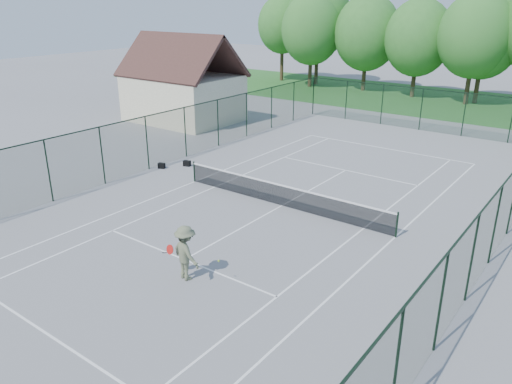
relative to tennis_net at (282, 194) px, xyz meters
The scene contains 10 objects.
ground 0.58m from the tennis_net, ahead, with size 140.00×140.00×0.00m, color gray.
grass_far 30.01m from the tennis_net, 90.00° to the left, with size 80.00×16.00×0.01m, color #2E6E29.
court_lines 0.57m from the tennis_net, ahead, with size 11.05×23.85×0.01m.
tennis_net is the anchor object (origin of this frame).
fence_enclosure 0.98m from the tennis_net, ahead, with size 18.05×36.05×3.02m.
utility_building 19.04m from the tennis_net, 147.99° to the left, with size 8.60×6.27×6.63m.
tree_line_far 30.48m from the tennis_net, 90.00° to the left, with size 39.40×6.40×9.70m.
sports_bag_a 8.55m from the tennis_net, behind, with size 0.38×0.23×0.31m, color black.
sports_bag_b 7.85m from the tennis_net, 167.75° to the left, with size 0.41×0.25×0.32m, color black.
tennis_player 7.36m from the tennis_net, 82.23° to the right, with size 2.00×0.98×1.95m.
Camera 1 is at (11.75, -17.79, 8.90)m, focal length 35.00 mm.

